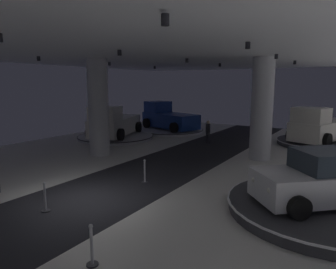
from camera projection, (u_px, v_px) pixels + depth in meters
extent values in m
cube|color=silver|center=(85.00, 200.00, 10.99)|extent=(24.00, 44.00, 0.05)
cube|color=#232328|center=(85.00, 200.00, 10.98)|extent=(4.40, 44.00, 0.01)
cube|color=silver|center=(78.00, 40.00, 10.07)|extent=(24.00, 44.00, 0.10)
cylinder|color=black|center=(39.00, 59.00, 14.95)|extent=(0.16, 0.16, 0.22)
cylinder|color=black|center=(109.00, 64.00, 18.96)|extent=(0.16, 0.16, 0.22)
cylinder|color=black|center=(155.00, 67.00, 23.31)|extent=(0.16, 0.16, 0.22)
cylinder|color=black|center=(120.00, 53.00, 12.05)|extent=(0.16, 0.16, 0.22)
cylinder|color=black|center=(187.00, 61.00, 16.22)|extent=(0.16, 0.16, 0.22)
cylinder|color=black|center=(220.00, 65.00, 20.05)|extent=(0.16, 0.16, 0.22)
cylinder|color=black|center=(165.00, 20.00, 5.81)|extent=(0.16, 0.16, 0.22)
cylinder|color=black|center=(248.00, 45.00, 9.74)|extent=(0.16, 0.16, 0.22)
cylinder|color=black|center=(276.00, 57.00, 13.80)|extent=(0.16, 0.16, 0.22)
cylinder|color=black|center=(295.00, 62.00, 17.72)|extent=(0.16, 0.16, 0.22)
cylinder|color=silver|center=(262.00, 109.00, 16.47)|extent=(1.16, 1.16, 5.50)
cylinder|color=#ADADB2|center=(98.00, 108.00, 17.41)|extent=(1.15, 1.15, 5.50)
cylinder|color=#333338|center=(321.00, 143.00, 20.65)|extent=(5.57, 5.57, 0.32)
cylinder|color=white|center=(321.00, 141.00, 20.63)|extent=(5.68, 5.68, 0.05)
cube|color=silver|center=(322.00, 130.00, 20.50)|extent=(3.62, 5.69, 1.20)
cube|color=silver|center=(311.00, 116.00, 19.25)|extent=(2.33, 2.20, 1.00)
cube|color=#28333D|center=(315.00, 115.00, 19.58)|extent=(1.69, 0.61, 0.75)
cylinder|color=black|center=(327.00, 140.00, 18.49)|extent=(0.52, 0.89, 0.84)
cylinder|color=black|center=(291.00, 135.00, 20.27)|extent=(0.52, 0.89, 0.84)
cylinder|color=black|center=(316.00, 130.00, 22.62)|extent=(0.52, 0.89, 0.84)
cylinder|color=#B7B7BC|center=(116.00, 137.00, 23.13)|extent=(5.57, 5.57, 0.23)
cylinder|color=black|center=(116.00, 136.00, 23.11)|extent=(5.68, 5.68, 0.05)
cube|color=silver|center=(115.00, 126.00, 22.99)|extent=(3.66, 5.69, 1.20)
cube|color=silver|center=(105.00, 114.00, 21.18)|extent=(2.34, 2.21, 1.00)
cube|color=#28333D|center=(108.00, 113.00, 21.67)|extent=(1.68, 0.63, 0.75)
cylinder|color=black|center=(121.00, 135.00, 20.99)|extent=(0.53, 0.89, 0.84)
cylinder|color=black|center=(90.00, 133.00, 21.54)|extent=(0.53, 0.89, 0.84)
cylinder|color=black|center=(139.00, 127.00, 24.54)|extent=(0.53, 0.89, 0.84)
cylinder|color=black|center=(111.00, 126.00, 25.09)|extent=(0.53, 0.89, 0.84)
cylinder|color=silver|center=(170.00, 130.00, 26.41)|extent=(5.57, 5.57, 0.24)
cylinder|color=black|center=(170.00, 129.00, 26.40)|extent=(5.68, 5.68, 0.05)
cube|color=navy|center=(170.00, 120.00, 26.27)|extent=(5.69, 3.63, 1.20)
cube|color=navy|center=(158.00, 107.00, 27.39)|extent=(2.20, 2.33, 1.00)
cube|color=#28333D|center=(162.00, 107.00, 27.00)|extent=(0.62, 1.69, 0.75)
cylinder|color=black|center=(146.00, 123.00, 26.99)|extent=(0.89, 0.53, 0.84)
cylinder|color=black|center=(167.00, 121.00, 28.47)|extent=(0.89, 0.53, 0.84)
cylinder|color=black|center=(174.00, 128.00, 24.18)|extent=(0.89, 0.53, 0.84)
cylinder|color=black|center=(195.00, 125.00, 25.66)|extent=(0.89, 0.53, 0.84)
cylinder|color=#333338|center=(320.00, 208.00, 9.77)|extent=(5.74, 5.74, 0.37)
cylinder|color=white|center=(321.00, 204.00, 9.75)|extent=(5.86, 5.86, 0.05)
cube|color=silver|center=(322.00, 184.00, 9.64)|extent=(4.32, 4.16, 0.90)
cube|color=#2D3842|center=(329.00, 161.00, 9.55)|extent=(2.46, 2.43, 0.70)
cylinder|color=black|center=(299.00, 208.00, 8.47)|extent=(0.65, 0.62, 0.68)
cylinder|color=black|center=(265.00, 185.00, 10.41)|extent=(0.65, 0.62, 0.68)
sphere|color=white|center=(270.00, 190.00, 8.79)|extent=(0.18, 0.18, 0.18)
sphere|color=white|center=(254.00, 180.00, 9.75)|extent=(0.18, 0.18, 0.18)
cylinder|color=black|center=(207.00, 137.00, 21.32)|extent=(0.14, 0.14, 0.80)
cylinder|color=black|center=(209.00, 138.00, 21.21)|extent=(0.14, 0.14, 0.80)
cylinder|color=black|center=(208.00, 128.00, 21.15)|extent=(0.32, 0.32, 0.62)
sphere|color=beige|center=(208.00, 122.00, 21.08)|extent=(0.22, 0.22, 0.22)
cylinder|color=#333338|center=(46.00, 211.00, 9.97)|extent=(0.28, 0.28, 0.04)
cylinder|color=#B2B2B7|center=(45.00, 197.00, 9.90)|extent=(0.07, 0.07, 0.96)
sphere|color=#B2B2B7|center=(44.00, 183.00, 9.82)|extent=(0.10, 0.10, 0.10)
cylinder|color=#333338|center=(145.00, 182.00, 12.87)|extent=(0.28, 0.28, 0.04)
cylinder|color=#B2B2B7|center=(145.00, 172.00, 12.79)|extent=(0.07, 0.07, 0.96)
sphere|color=#B2B2B7|center=(145.00, 160.00, 12.71)|extent=(0.10, 0.10, 0.10)
cylinder|color=#333338|center=(92.00, 264.00, 7.02)|extent=(0.28, 0.28, 0.04)
cylinder|color=#B2B2B7|center=(92.00, 246.00, 6.95)|extent=(0.07, 0.07, 0.96)
sphere|color=#B2B2B7|center=(91.00, 226.00, 6.87)|extent=(0.10, 0.10, 0.10)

